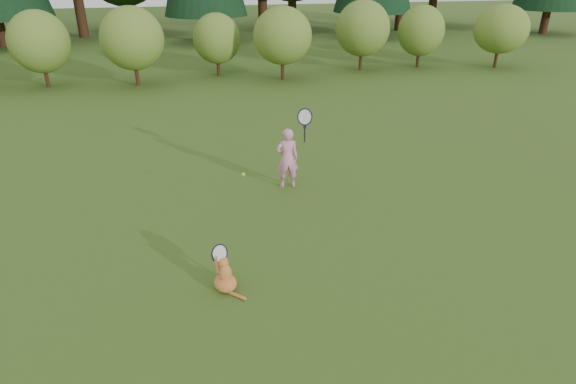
{
  "coord_description": "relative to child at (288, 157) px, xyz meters",
  "views": [
    {
      "loc": [
        -1.45,
        -6.31,
        4.18
      ],
      "look_at": [
        0.2,
        0.8,
        0.7
      ],
      "focal_mm": 30.0,
      "sensor_mm": 36.0,
      "label": 1
    }
  ],
  "objects": [
    {
      "name": "ground",
      "position": [
        -0.59,
        -2.5,
        -0.66
      ],
      "size": [
        100.0,
        100.0,
        0.0
      ],
      "primitive_type": "plane",
      "color": "#365818",
      "rests_on": "ground"
    },
    {
      "name": "shrub_row",
      "position": [
        -0.59,
        10.5,
        0.74
      ],
      "size": [
        28.0,
        3.0,
        2.8
      ],
      "primitive_type": null,
      "color": "#597223",
      "rests_on": "ground"
    },
    {
      "name": "child",
      "position": [
        0.0,
        0.0,
        0.0
      ],
      "size": [
        0.7,
        0.39,
        1.87
      ],
      "rotation": [
        0.0,
        0.0,
        3.07
      ],
      "color": "pink",
      "rests_on": "ground"
    },
    {
      "name": "cat",
      "position": [
        -1.65,
        -3.17,
        -0.39
      ],
      "size": [
        0.49,
        0.73,
        0.72
      ],
      "rotation": [
        0.0,
        0.0,
        0.32
      ],
      "color": "#B94A23",
      "rests_on": "ground"
    },
    {
      "name": "tennis_ball",
      "position": [
        -1.05,
        -1.05,
        0.16
      ],
      "size": [
        0.07,
        0.07,
        0.07
      ],
      "color": "#93C917",
      "rests_on": "ground"
    }
  ]
}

